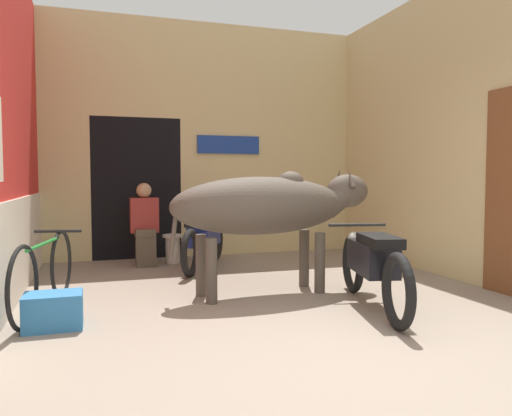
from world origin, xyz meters
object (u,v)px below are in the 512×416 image
object	(u,v)px
bicycle	(45,273)
plastic_stool	(173,248)
cow	(270,206)
crate	(53,311)
motorcycle_far	(204,238)
shopkeeper_seated	(145,222)
motorcycle_near	(372,263)

from	to	relation	value
bicycle	plastic_stool	world-z (taller)	bicycle
cow	crate	world-z (taller)	cow
motorcycle_far	bicycle	world-z (taller)	motorcycle_far
shopkeeper_seated	crate	distance (m)	2.86
motorcycle_near	plastic_stool	distance (m)	3.30
cow	motorcycle_far	xyz separation A→B (m)	(-0.34, 1.64, -0.50)
bicycle	shopkeeper_seated	bearing A→B (deg)	63.15
motorcycle_far	crate	bearing A→B (deg)	-127.06
shopkeeper_seated	motorcycle_far	bearing A→B (deg)	-29.97
bicycle	cow	bearing A→B (deg)	1.50
crate	bicycle	bearing A→B (deg)	100.98
cow	motorcycle_near	bearing A→B (deg)	-50.90
motorcycle_far	bicycle	distance (m)	2.47
motorcycle_far	cow	bearing A→B (deg)	-78.29
motorcycle_near	cow	bearing A→B (deg)	129.10
cow	motorcycle_far	world-z (taller)	cow
cow	plastic_stool	distance (m)	2.36
cow	plastic_stool	bearing A→B (deg)	107.51
cow	motorcycle_near	xyz separation A→B (m)	(0.69, -0.84, -0.49)
motorcycle_near	shopkeeper_seated	distance (m)	3.39
motorcycle_near	plastic_stool	world-z (taller)	motorcycle_near
bicycle	crate	bearing A→B (deg)	-79.02
shopkeeper_seated	crate	xyz separation A→B (m)	(-0.96, -2.66, -0.45)
motorcycle_near	crate	size ratio (longest dim) A/B	4.24
cow	bicycle	bearing A→B (deg)	-178.50
shopkeeper_seated	crate	size ratio (longest dim) A/B	2.55
motorcycle_far	plastic_stool	world-z (taller)	motorcycle_far
motorcycle_far	plastic_stool	xyz separation A→B (m)	(-0.34, 0.51, -0.18)
cow	motorcycle_far	bearing A→B (deg)	101.71
motorcycle_far	shopkeeper_seated	world-z (taller)	shopkeeper_seated
cow	motorcycle_near	distance (m)	1.19
bicycle	crate	size ratio (longest dim) A/B	3.93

